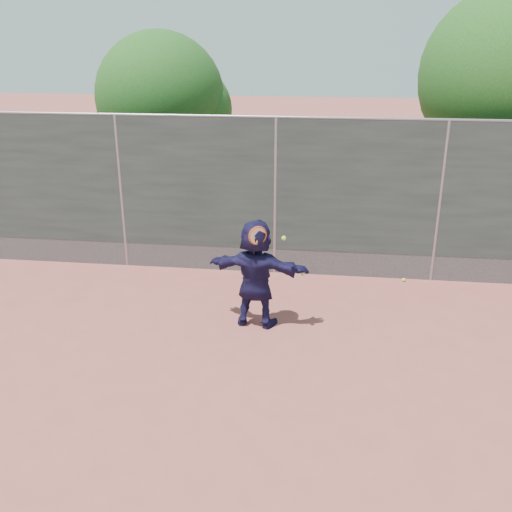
# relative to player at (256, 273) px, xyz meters

# --- Properties ---
(ground) EXTENTS (80.00, 80.00, 0.00)m
(ground) POSITION_rel_player_xyz_m (0.08, -1.30, -0.88)
(ground) COLOR #9E4C42
(ground) RESTS_ON ground
(player) EXTENTS (1.68, 0.75, 1.75)m
(player) POSITION_rel_player_xyz_m (0.00, 0.00, 0.00)
(player) COLOR #18153B
(player) RESTS_ON ground
(ball_ground) EXTENTS (0.07, 0.07, 0.07)m
(ball_ground) POSITION_rel_player_xyz_m (2.56, 2.05, -0.84)
(ball_ground) COLOR #B8F135
(ball_ground) RESTS_ON ground
(fence) EXTENTS (20.00, 0.06, 3.03)m
(fence) POSITION_rel_player_xyz_m (0.08, 2.20, 0.71)
(fence) COLOR #38423D
(fence) RESTS_ON ground
(swing_action) EXTENTS (0.56, 0.17, 0.51)m
(swing_action) POSITION_rel_player_xyz_m (0.09, -0.20, 0.68)
(swing_action) COLOR #C94112
(swing_action) RESTS_ON ground
(tree_left) EXTENTS (3.15, 3.00, 4.53)m
(tree_left) POSITION_rel_player_xyz_m (-2.77, 5.25, 2.06)
(tree_left) COLOR #382314
(tree_left) RESTS_ON ground
(weed_clump) EXTENTS (0.68, 0.07, 0.30)m
(weed_clump) POSITION_rel_player_xyz_m (0.38, 2.08, -0.74)
(weed_clump) COLOR #387226
(weed_clump) RESTS_ON ground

